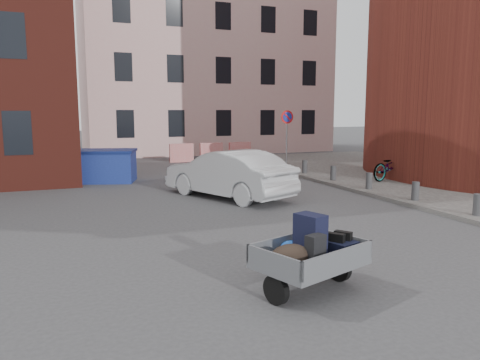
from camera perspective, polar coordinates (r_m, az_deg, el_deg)
name	(u,v)px	position (r m, az deg, el deg)	size (l,w,h in m)	color
ground	(243,233)	(10.65, 0.35, -6.49)	(120.00, 120.00, 0.00)	#38383A
sidewalk	(445,182)	(19.57, 23.74, -0.18)	(9.00, 24.00, 0.12)	#474442
building_pink	(204,48)	(33.32, -4.46, 15.74)	(16.00, 8.00, 14.00)	#D5A4A4
no_parking_sign	(287,127)	(21.44, 5.75, 6.43)	(0.60, 0.09, 2.65)	gray
bollards	(369,181)	(16.44, 15.46, -0.09)	(0.22, 9.02, 0.55)	#3A3A3D
barriers	(211,152)	(25.93, -3.49, 3.44)	(4.70, 0.18, 1.00)	red
trailer	(310,254)	(7.22, 8.49, -8.87)	(1.87, 1.98, 1.20)	black
dumpster	(96,166)	(19.03, -17.13, 1.68)	(3.32, 2.38, 1.25)	navy
silver_car	(228,174)	(14.87, -1.48, 0.75)	(1.61, 4.61, 1.52)	#BABEC3
bicycle	(391,166)	(18.74, 17.93, 1.63)	(0.72, 2.06, 1.08)	black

